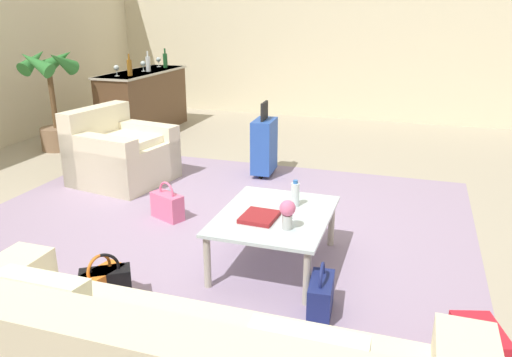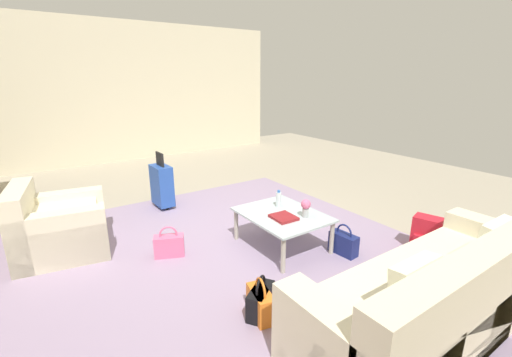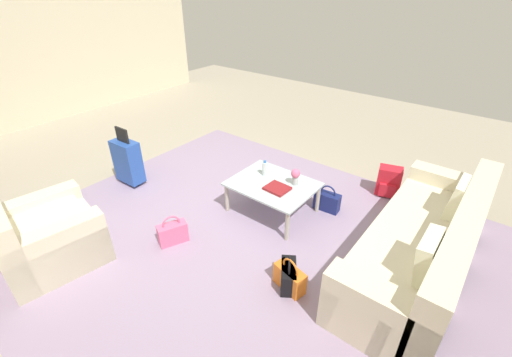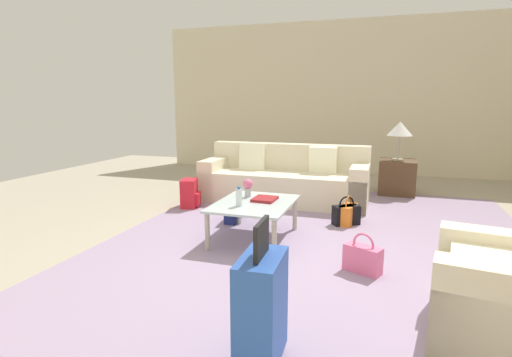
{
  "view_description": "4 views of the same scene",
  "coord_description": "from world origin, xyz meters",
  "px_view_note": "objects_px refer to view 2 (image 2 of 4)",
  "views": [
    {
      "loc": [
        -3.62,
        -1.41,
        1.83
      ],
      "look_at": [
        -0.65,
        -0.44,
        0.76
      ],
      "focal_mm": 35.0,
      "sensor_mm": 36.0,
      "label": 1
    },
    {
      "loc": [
        -3.21,
        1.8,
        1.91
      ],
      "look_at": [
        -0.61,
        0.01,
        0.97
      ],
      "focal_mm": 24.0,
      "sensor_mm": 36.0,
      "label": 2
    },
    {
      "loc": [
        -2.43,
        2.41,
        2.59
      ],
      "look_at": [
        -0.6,
        0.09,
        0.83
      ],
      "focal_mm": 24.0,
      "sensor_mm": 36.0,
      "label": 3
    },
    {
      "loc": [
        3.52,
        0.8,
        1.46
      ],
      "look_at": [
        -0.39,
        -0.48,
        0.67
      ],
      "focal_mm": 28.0,
      "sensor_mm": 36.0,
      "label": 4
    }
  ],
  "objects_px": {
    "handbag_black": "(261,300)",
    "handbag_orange": "(261,303)",
    "handbag_navy": "(343,243)",
    "couch": "(442,300)",
    "suitcase_blue": "(162,185)",
    "water_bottle": "(279,199)",
    "armchair": "(56,229)",
    "flower_vase": "(306,207)",
    "coffee_table": "(282,217)",
    "coffee_table_book": "(284,217)",
    "backpack_red": "(426,235)",
    "handbag_pink": "(169,245)"
  },
  "relations": [
    {
      "from": "backpack_red",
      "to": "coffee_table_book",
      "type": "bearing_deg",
      "value": 57.2
    },
    {
      "from": "coffee_table",
      "to": "suitcase_blue",
      "type": "distance_m",
      "value": 2.12
    },
    {
      "from": "water_bottle",
      "to": "backpack_red",
      "type": "distance_m",
      "value": 1.72
    },
    {
      "from": "flower_vase",
      "to": "suitcase_blue",
      "type": "bearing_deg",
      "value": 20.95
    },
    {
      "from": "handbag_black",
      "to": "handbag_navy",
      "type": "xyz_separation_m",
      "value": [
        0.31,
        -1.35,
        0.0
      ]
    },
    {
      "from": "coffee_table",
      "to": "backpack_red",
      "type": "relative_size",
      "value": 2.51
    },
    {
      "from": "handbag_orange",
      "to": "handbag_pink",
      "type": "bearing_deg",
      "value": 10.3
    },
    {
      "from": "coffee_table",
      "to": "handbag_black",
      "type": "relative_size",
      "value": 2.8
    },
    {
      "from": "coffee_table_book",
      "to": "couch",
      "type": "bearing_deg",
      "value": -171.21
    },
    {
      "from": "coffee_table_book",
      "to": "handbag_orange",
      "type": "relative_size",
      "value": 0.75
    },
    {
      "from": "handbag_black",
      "to": "backpack_red",
      "type": "height_order",
      "value": "backpack_red"
    },
    {
      "from": "couch",
      "to": "handbag_orange",
      "type": "xyz_separation_m",
      "value": [
        0.93,
        1.01,
        -0.17
      ]
    },
    {
      "from": "armchair",
      "to": "coffee_table_book",
      "type": "bearing_deg",
      "value": -124.46
    },
    {
      "from": "water_bottle",
      "to": "suitcase_blue",
      "type": "distance_m",
      "value": 1.98
    },
    {
      "from": "armchair",
      "to": "handbag_orange",
      "type": "height_order",
      "value": "armchair"
    },
    {
      "from": "water_bottle",
      "to": "backpack_red",
      "type": "height_order",
      "value": "water_bottle"
    },
    {
      "from": "armchair",
      "to": "handbag_orange",
      "type": "xyz_separation_m",
      "value": [
        -2.17,
        -1.25,
        -0.16
      ]
    },
    {
      "from": "armchair",
      "to": "flower_vase",
      "type": "distance_m",
      "value": 2.79
    },
    {
      "from": "coffee_table_book",
      "to": "handbag_orange",
      "type": "distance_m",
      "value": 1.15
    },
    {
      "from": "handbag_navy",
      "to": "handbag_pink",
      "type": "height_order",
      "value": "same"
    },
    {
      "from": "water_bottle",
      "to": "flower_vase",
      "type": "distance_m",
      "value": 0.42
    },
    {
      "from": "couch",
      "to": "suitcase_blue",
      "type": "xyz_separation_m",
      "value": [
        3.79,
        0.8,
        0.06
      ]
    },
    {
      "from": "flower_vase",
      "to": "backpack_red",
      "type": "xyz_separation_m",
      "value": [
        -0.78,
        -1.14,
        -0.34
      ]
    },
    {
      "from": "armchair",
      "to": "flower_vase",
      "type": "relative_size",
      "value": 5.07
    },
    {
      "from": "suitcase_blue",
      "to": "handbag_orange",
      "type": "bearing_deg",
      "value": 175.74
    },
    {
      "from": "couch",
      "to": "flower_vase",
      "type": "relative_size",
      "value": 11.79
    },
    {
      "from": "coffee_table",
      "to": "handbag_navy",
      "type": "xyz_separation_m",
      "value": [
        -0.53,
        -0.45,
        -0.24
      ]
    },
    {
      "from": "couch",
      "to": "handbag_navy",
      "type": "bearing_deg",
      "value": -15.7
    },
    {
      "from": "flower_vase",
      "to": "coffee_table_book",
      "type": "bearing_deg",
      "value": 66.5
    },
    {
      "from": "coffee_table_book",
      "to": "handbag_pink",
      "type": "xyz_separation_m",
      "value": [
        0.65,
        1.09,
        -0.3
      ]
    },
    {
      "from": "coffee_table",
      "to": "backpack_red",
      "type": "bearing_deg",
      "value": -127.86
    },
    {
      "from": "couch",
      "to": "water_bottle",
      "type": "relative_size",
      "value": 11.84
    },
    {
      "from": "backpack_red",
      "to": "handbag_orange",
      "type": "bearing_deg",
      "value": 86.35
    },
    {
      "from": "handbag_orange",
      "to": "backpack_red",
      "type": "bearing_deg",
      "value": -93.65
    },
    {
      "from": "suitcase_blue",
      "to": "coffee_table_book",
      "type": "bearing_deg",
      "value": -163.7
    },
    {
      "from": "flower_vase",
      "to": "handbag_orange",
      "type": "xyz_separation_m",
      "value": [
        -0.64,
        1.06,
        -0.41
      ]
    },
    {
      "from": "backpack_red",
      "to": "handbag_black",
      "type": "bearing_deg",
      "value": 85.61
    },
    {
      "from": "flower_vase",
      "to": "armchair",
      "type": "bearing_deg",
      "value": 56.52
    },
    {
      "from": "coffee_table",
      "to": "handbag_pink",
      "type": "relative_size",
      "value": 2.8
    },
    {
      "from": "handbag_black",
      "to": "handbag_orange",
      "type": "relative_size",
      "value": 1.0
    },
    {
      "from": "suitcase_blue",
      "to": "handbag_navy",
      "type": "distance_m",
      "value": 2.79
    },
    {
      "from": "handbag_orange",
      "to": "handbag_pink",
      "type": "height_order",
      "value": "same"
    },
    {
      "from": "coffee_table_book",
      "to": "handbag_orange",
      "type": "xyz_separation_m",
      "value": [
        -0.74,
        0.83,
        -0.3
      ]
    },
    {
      "from": "suitcase_blue",
      "to": "backpack_red",
      "type": "bearing_deg",
      "value": -146.47
    },
    {
      "from": "handbag_navy",
      "to": "backpack_red",
      "type": "relative_size",
      "value": 0.89
    },
    {
      "from": "armchair",
      "to": "handbag_navy",
      "type": "xyz_separation_m",
      "value": [
        -1.84,
        -2.62,
        -0.16
      ]
    },
    {
      "from": "handbag_orange",
      "to": "handbag_pink",
      "type": "relative_size",
      "value": 1.0
    },
    {
      "from": "water_bottle",
      "to": "backpack_red",
      "type": "bearing_deg",
      "value": -135.31
    },
    {
      "from": "armchair",
      "to": "backpack_red",
      "type": "height_order",
      "value": "armchair"
    },
    {
      "from": "handbag_navy",
      "to": "handbag_orange",
      "type": "xyz_separation_m",
      "value": [
        -0.33,
        1.37,
        0.0
      ]
    }
  ]
}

